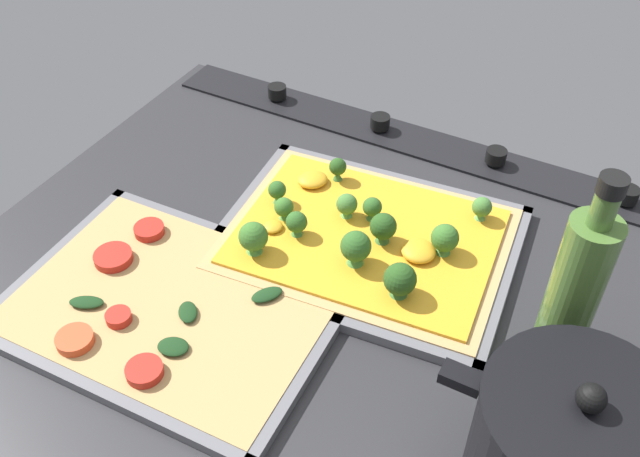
# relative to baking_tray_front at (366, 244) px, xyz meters

# --- Properties ---
(ground_plane) EXTENTS (0.86, 0.69, 0.03)m
(ground_plane) POSITION_rel_baking_tray_front_xyz_m (-0.00, 0.09, -0.02)
(ground_plane) COLOR #28282B
(stove_control_panel) EXTENTS (0.82, 0.07, 0.03)m
(stove_control_panel) POSITION_rel_baking_tray_front_xyz_m (-0.00, -0.23, 0.00)
(stove_control_panel) COLOR black
(stove_control_panel) RESTS_ON ground_plane
(baking_tray_front) EXTENTS (0.37, 0.30, 0.01)m
(baking_tray_front) POSITION_rel_baking_tray_front_xyz_m (0.00, 0.00, 0.00)
(baking_tray_front) COLOR slate
(baking_tray_front) RESTS_ON ground_plane
(broccoli_pizza) EXTENTS (0.34, 0.27, 0.06)m
(broccoli_pizza) POSITION_rel_baking_tray_front_xyz_m (0.00, 0.00, 0.01)
(broccoli_pizza) COLOR tan
(broccoli_pizza) RESTS_ON baking_tray_front
(baking_tray_back) EXTENTS (0.36, 0.27, 0.01)m
(baking_tray_back) POSITION_rel_baking_tray_front_xyz_m (0.14, 0.19, 0.00)
(baking_tray_back) COLOR slate
(baking_tray_back) RESTS_ON ground_plane
(veggie_pizza_back) EXTENTS (0.33, 0.25, 0.02)m
(veggie_pizza_back) POSITION_rel_baking_tray_front_xyz_m (0.15, 0.19, 0.01)
(veggie_pizza_back) COLOR tan
(veggie_pizza_back) RESTS_ON baking_tray_back
(cooking_pot) EXTENTS (0.23, 0.16, 0.14)m
(cooking_pot) POSITION_rel_baking_tray_front_xyz_m (-0.28, 0.19, 0.06)
(cooking_pot) COLOR black
(cooking_pot) RESTS_ON ground_plane
(oil_bottle) EXTENTS (0.05, 0.05, 0.24)m
(oil_bottle) POSITION_rel_baking_tray_front_xyz_m (-0.24, 0.06, 0.10)
(oil_bottle) COLOR #476B2D
(oil_bottle) RESTS_ON ground_plane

